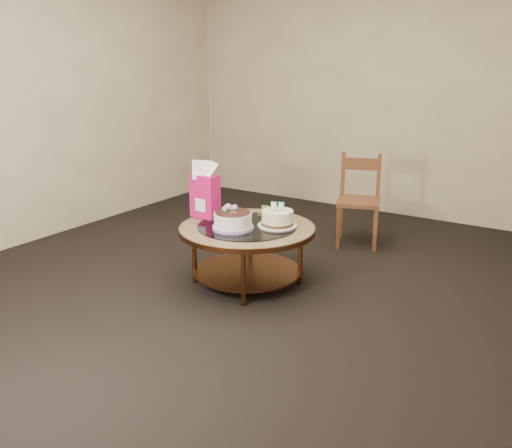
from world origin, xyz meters
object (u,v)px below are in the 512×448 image
Objects in this scene: gift_bag at (205,190)px; dining_chair at (359,200)px; cream_cake at (277,219)px; coffee_table at (247,236)px; decorated_cake at (233,221)px.

dining_chair is (0.72, 1.32, -0.26)m from gift_bag.
cream_cake is 1.24m from dining_chair.
coffee_table is 0.50m from gift_bag.
gift_bag is at bearing 158.86° from decorated_cake.
coffee_table is 0.26m from cream_cake.
dining_chair reaches higher than cream_cake.
decorated_cake is 0.69× the size of gift_bag.
decorated_cake is at bearing -18.92° from gift_bag.
cream_cake is 0.67× the size of gift_bag.
cream_cake is 0.36× the size of dining_chair.
coffee_table is 3.49× the size of cream_cake.
cream_cake is at bearing 45.07° from decorated_cake.
gift_bag reaches higher than decorated_cake.
gift_bag is (-0.40, 0.02, 0.29)m from coffee_table.
decorated_cake is at bearing -124.27° from dining_chair.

